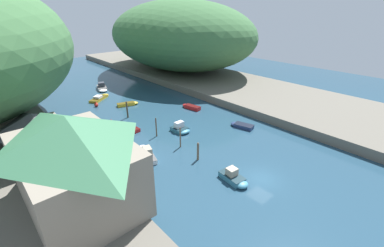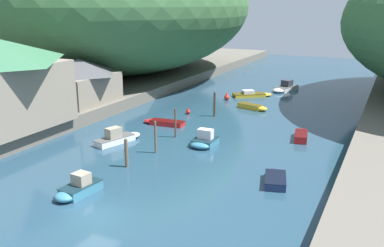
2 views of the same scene
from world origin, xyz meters
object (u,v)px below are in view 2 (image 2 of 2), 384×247
object	(u,v)px
boat_moored_right	(253,94)
boat_red_skiff	(301,135)
boat_cabin_cruiser	(162,122)
boat_near_quay	(275,178)
boat_navy_launch	(254,107)
channel_buoy_far	(188,111)
channel_buoy_near	(227,97)
person_by_boathouse	(61,105)
person_on_quay	(52,113)
boat_far_upstream	(204,141)
boat_open_rowboat	(285,88)
boathouse_shed	(80,80)
boat_far_right_bank	(77,189)
boat_yellow_tender	(119,137)

from	to	relation	value
boat_moored_right	boat_red_skiff	bearing A→B (deg)	-4.49
boat_cabin_cruiser	boat_near_quay	size ratio (longest dim) A/B	1.22
boat_navy_launch	channel_buoy_far	xyz separation A→B (m)	(-6.74, -6.08, 0.03)
channel_buoy_near	channel_buoy_far	distance (m)	9.85
boat_moored_right	boat_near_quay	world-z (taller)	boat_moored_right
boat_red_skiff	boat_moored_right	size ratio (longest dim) A/B	0.72
boat_navy_launch	boat_cabin_cruiser	world-z (taller)	boat_navy_launch
person_by_boathouse	channel_buoy_near	bearing A→B (deg)	-38.53
channel_buoy_near	person_on_quay	bearing A→B (deg)	-112.95
boat_far_upstream	person_on_quay	distance (m)	16.36
boat_open_rowboat	boat_cabin_cruiser	bearing A→B (deg)	90.05
boat_navy_launch	channel_buoy_far	bearing A→B (deg)	-31.20
boathouse_shed	boat_red_skiff	bearing A→B (deg)	4.08
boat_far_right_bank	boat_far_upstream	distance (m)	14.80
boat_navy_launch	boat_moored_right	bearing A→B (deg)	-144.44
boat_moored_right	boat_yellow_tender	size ratio (longest dim) A/B	1.07
boat_near_quay	channel_buoy_far	distance (m)	22.49
boat_red_skiff	boat_yellow_tender	size ratio (longest dim) A/B	0.77
boat_navy_launch	boat_far_upstream	xyz separation A→B (m)	(0.23, -16.66, 0.18)
channel_buoy_near	boat_open_rowboat	bearing A→B (deg)	60.26
boat_moored_right	boat_cabin_cruiser	world-z (taller)	boat_moored_right
boat_red_skiff	boat_near_quay	size ratio (longest dim) A/B	1.02
channel_buoy_near	person_on_quay	distance (m)	26.38
boat_open_rowboat	boat_cabin_cruiser	world-z (taller)	boat_open_rowboat
channel_buoy_far	boat_red_skiff	bearing A→B (deg)	-14.31
boat_far_upstream	channel_buoy_near	distance (m)	21.06
boat_far_upstream	boat_near_quay	size ratio (longest dim) A/B	0.77
boat_near_quay	boat_yellow_tender	bearing A→B (deg)	155.49
boat_near_quay	boat_cabin_cruiser	bearing A→B (deg)	132.18
boat_far_upstream	boat_moored_right	bearing A→B (deg)	-84.30
person_by_boathouse	boat_open_rowboat	bearing A→B (deg)	-38.65
channel_buoy_far	boat_far_right_bank	bearing A→B (deg)	-82.70
boat_yellow_tender	person_on_quay	xyz separation A→B (m)	(-7.45, -1.22, 2.04)
channel_buoy_near	person_by_boathouse	size ratio (longest dim) A/B	0.69
channel_buoy_far	person_by_boathouse	distance (m)	15.58
boat_moored_right	boat_cabin_cruiser	bearing A→B (deg)	-49.69
boat_open_rowboat	boat_yellow_tender	bearing A→B (deg)	92.52
boat_moored_right	channel_buoy_near	xyz separation A→B (m)	(-2.62, -4.14, 0.15)
boat_open_rowboat	boat_navy_launch	bearing A→B (deg)	104.49
boat_red_skiff	channel_buoy_near	distance (m)	19.25
boat_far_upstream	boat_near_quay	bearing A→B (deg)	146.50
boat_near_quay	channel_buoy_near	size ratio (longest dim) A/B	3.56
boat_far_right_bank	channel_buoy_far	size ratio (longest dim) A/B	4.64
boat_red_skiff	boat_open_rowboat	bearing A→B (deg)	97.55
person_by_boathouse	boat_near_quay	bearing A→B (deg)	-109.46
boathouse_shed	boat_far_upstream	bearing A→B (deg)	-14.01
boathouse_shed	boat_cabin_cruiser	world-z (taller)	boathouse_shed
boat_red_skiff	boathouse_shed	bearing A→B (deg)	173.82
boat_moored_right	boat_open_rowboat	world-z (taller)	boat_open_rowboat
boat_navy_launch	channel_buoy_near	world-z (taller)	channel_buoy_near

